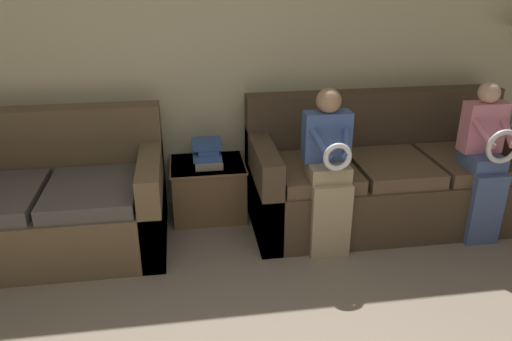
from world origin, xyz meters
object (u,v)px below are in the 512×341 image
Objects in this scene: couch_side at (51,204)px; couch_main at (383,178)px; side_shelf at (208,188)px; book_stack at (207,153)px; child_right_seated at (485,157)px; child_left_seated at (329,166)px.

couch_main is at bearing 1.03° from couch_side.
couch_side is at bearing -165.66° from side_shelf.
book_stack is (1.18, 0.30, 0.22)m from couch_side.
book_stack is (-2.02, 0.65, -0.11)m from child_right_seated.
child_left_seated reaches higher than book_stack.
child_right_seated is at bearing -33.82° from couch_main.
book_stack is (0.00, -0.00, 0.31)m from side_shelf.
child_left_seated is at bearing -9.88° from couch_side.
couch_side reaches higher than book_stack.
couch_main is at bearing 146.18° from child_right_seated.
child_left_seated reaches higher than side_shelf.
couch_side is 1.24m from book_stack.
couch_side is at bearing 170.12° from child_left_seated.
child_left_seated is at bearing -38.25° from side_shelf.
child_left_seated is (-0.60, -0.40, 0.31)m from couch_main.
couch_side is at bearing -165.77° from book_stack.
couch_main reaches higher than book_stack.
side_shelf is 1.96× the size of book_stack.
child_right_seated is at bearing -6.31° from couch_side.
side_shelf is at bearing 141.75° from child_left_seated.
couch_main is 1.46m from book_stack.
book_stack is at bearing -22.97° from side_shelf.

